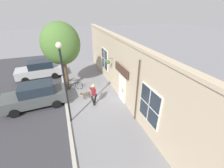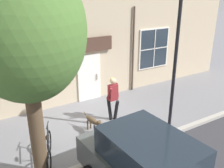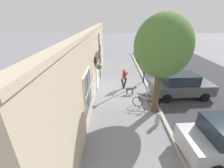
{
  "view_description": "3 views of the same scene",
  "coord_description": "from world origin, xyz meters",
  "px_view_note": "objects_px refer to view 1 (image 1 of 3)",
  "views": [
    {
      "loc": [
        1.82,
        9.79,
        6.63
      ],
      "look_at": [
        -1.38,
        0.72,
        1.54
      ],
      "focal_mm": 24.0,
      "sensor_mm": 36.0,
      "label": 1
    },
    {
      "loc": [
        7.38,
        -3.77,
        4.81
      ],
      "look_at": [
        -1.3,
        1.41,
        0.9
      ],
      "focal_mm": 40.0,
      "sensor_mm": 36.0,
      "label": 2
    },
    {
      "loc": [
        -0.9,
        -10.43,
        5.38
      ],
      "look_at": [
        -0.96,
        -0.59,
        0.92
      ],
      "focal_mm": 24.0,
      "sensor_mm": 36.0,
      "label": 3
    }
  ],
  "objects_px": {
    "dog_on_leash": "(86,94)",
    "parked_car_mid_block": "(36,95)",
    "fire_hydrant": "(68,78)",
    "street_lamp": "(64,75)",
    "street_tree_by_curb": "(61,45)",
    "leaning_bicycle": "(73,85)",
    "pedestrian_walking": "(94,93)",
    "parked_car_nearest_curb": "(40,69)"
  },
  "relations": [
    {
      "from": "street_tree_by_curb",
      "to": "fire_hydrant",
      "type": "distance_m",
      "value": 3.73
    },
    {
      "from": "dog_on_leash",
      "to": "leaning_bicycle",
      "type": "xyz_separation_m",
      "value": [
        0.77,
        -1.84,
        -0.05
      ]
    },
    {
      "from": "street_tree_by_curb",
      "to": "leaning_bicycle",
      "type": "relative_size",
      "value": 3.4
    },
    {
      "from": "leaning_bicycle",
      "to": "parked_car_mid_block",
      "type": "height_order",
      "value": "parked_car_mid_block"
    },
    {
      "from": "parked_car_nearest_curb",
      "to": "street_lamp",
      "type": "height_order",
      "value": "street_lamp"
    },
    {
      "from": "dog_on_leash",
      "to": "leaning_bicycle",
      "type": "height_order",
      "value": "leaning_bicycle"
    },
    {
      "from": "fire_hydrant",
      "to": "parked_car_mid_block",
      "type": "bearing_deg",
      "value": 53.01
    },
    {
      "from": "pedestrian_walking",
      "to": "parked_car_nearest_curb",
      "type": "relative_size",
      "value": 0.39
    },
    {
      "from": "dog_on_leash",
      "to": "leaning_bicycle",
      "type": "distance_m",
      "value": 1.99
    },
    {
      "from": "dog_on_leash",
      "to": "parked_car_nearest_curb",
      "type": "height_order",
      "value": "parked_car_nearest_curb"
    },
    {
      "from": "leaning_bicycle",
      "to": "parked_car_nearest_curb",
      "type": "distance_m",
      "value": 4.62
    },
    {
      "from": "dog_on_leash",
      "to": "parked_car_mid_block",
      "type": "relative_size",
      "value": 0.25
    },
    {
      "from": "parked_car_nearest_curb",
      "to": "parked_car_mid_block",
      "type": "bearing_deg",
      "value": 90.64
    },
    {
      "from": "street_tree_by_curb",
      "to": "parked_car_nearest_curb",
      "type": "height_order",
      "value": "street_tree_by_curb"
    },
    {
      "from": "street_tree_by_curb",
      "to": "parked_car_nearest_curb",
      "type": "bearing_deg",
      "value": -53.86
    },
    {
      "from": "street_tree_by_curb",
      "to": "leaning_bicycle",
      "type": "xyz_separation_m",
      "value": [
        -0.45,
        0.37,
        -3.5
      ]
    },
    {
      "from": "leaning_bicycle",
      "to": "parked_car_nearest_curb",
      "type": "relative_size",
      "value": 0.37
    },
    {
      "from": "dog_on_leash",
      "to": "fire_hydrant",
      "type": "bearing_deg",
      "value": -73.47
    },
    {
      "from": "parked_car_nearest_curb",
      "to": "street_lamp",
      "type": "relative_size",
      "value": 0.88
    },
    {
      "from": "pedestrian_walking",
      "to": "street_tree_by_curb",
      "type": "relative_size",
      "value": 0.31
    },
    {
      "from": "leaning_bicycle",
      "to": "parked_car_nearest_curb",
      "type": "bearing_deg",
      "value": -52.06
    },
    {
      "from": "leaning_bicycle",
      "to": "fire_hydrant",
      "type": "xyz_separation_m",
      "value": [
        0.28,
        -1.71,
        0.02
      ]
    },
    {
      "from": "dog_on_leash",
      "to": "street_lamp",
      "type": "relative_size",
      "value": 0.22
    },
    {
      "from": "fire_hydrant",
      "to": "parked_car_nearest_curb",
      "type": "bearing_deg",
      "value": -36.94
    },
    {
      "from": "leaning_bicycle",
      "to": "street_lamp",
      "type": "relative_size",
      "value": 0.33
    },
    {
      "from": "street_tree_by_curb",
      "to": "parked_car_mid_block",
      "type": "distance_m",
      "value": 4.26
    },
    {
      "from": "street_tree_by_curb",
      "to": "street_lamp",
      "type": "distance_m",
      "value": 4.53
    },
    {
      "from": "leaning_bicycle",
      "to": "parked_car_nearest_curb",
      "type": "xyz_separation_m",
      "value": [
        2.82,
        -3.62,
        0.5
      ]
    },
    {
      "from": "leaning_bicycle",
      "to": "parked_car_mid_block",
      "type": "relative_size",
      "value": 0.37
    },
    {
      "from": "parked_car_nearest_curb",
      "to": "pedestrian_walking",
      "type": "bearing_deg",
      "value": 121.64
    },
    {
      "from": "street_tree_by_curb",
      "to": "leaning_bicycle",
      "type": "height_order",
      "value": "street_tree_by_curb"
    },
    {
      "from": "fire_hydrant",
      "to": "street_tree_by_curb",
      "type": "bearing_deg",
      "value": 82.99
    },
    {
      "from": "street_tree_by_curb",
      "to": "parked_car_mid_block",
      "type": "bearing_deg",
      "value": 40.11
    },
    {
      "from": "leaning_bicycle",
      "to": "parked_car_nearest_curb",
      "type": "height_order",
      "value": "parked_car_nearest_curb"
    },
    {
      "from": "pedestrian_walking",
      "to": "street_lamp",
      "type": "relative_size",
      "value": 0.35
    },
    {
      "from": "parked_car_nearest_curb",
      "to": "parked_car_mid_block",
      "type": "distance_m",
      "value": 5.2
    },
    {
      "from": "fire_hydrant",
      "to": "dog_on_leash",
      "type": "bearing_deg",
      "value": 106.53
    },
    {
      "from": "pedestrian_walking",
      "to": "parked_car_mid_block",
      "type": "xyz_separation_m",
      "value": [
        3.96,
        -1.32,
        -0.17
      ]
    },
    {
      "from": "parked_car_mid_block",
      "to": "street_tree_by_curb",
      "type": "bearing_deg",
      "value": -139.89
    },
    {
      "from": "pedestrian_walking",
      "to": "street_lamp",
      "type": "xyz_separation_m",
      "value": [
        1.83,
        1.21,
        2.22
      ]
    },
    {
      "from": "street_lamp",
      "to": "parked_car_nearest_curb",
      "type": "bearing_deg",
      "value": -74.19
    },
    {
      "from": "street_lamp",
      "to": "fire_hydrant",
      "type": "relative_size",
      "value": 6.52
    }
  ]
}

